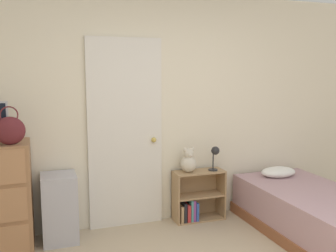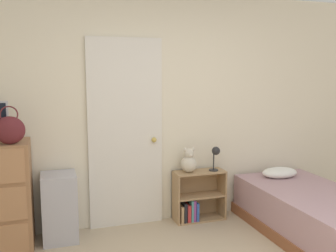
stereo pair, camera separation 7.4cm
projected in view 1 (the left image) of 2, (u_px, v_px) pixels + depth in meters
wall_back at (152, 110)px, 4.16m from camera, size 10.00×0.06×2.55m
door_closed at (125, 134)px, 4.04m from camera, size 0.81×0.09×2.05m
handbag at (10, 130)px, 3.31m from camera, size 0.26×0.13×0.35m
storage_bin at (60, 208)px, 3.74m from camera, size 0.34×0.37×0.68m
bookshelf at (195, 200)px, 4.30m from camera, size 0.59×0.24×0.57m
teddy_bear at (189, 162)px, 4.20m from camera, size 0.18×0.18×0.28m
desk_lamp at (215, 153)px, 4.25m from camera, size 0.12×0.12×0.28m
bed at (318, 215)px, 3.82m from camera, size 0.96×1.95×0.58m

